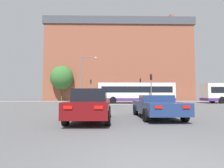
{
  "coord_description": "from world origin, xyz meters",
  "views": [
    {
      "loc": [
        -1.01,
        -2.95,
        1.29
      ],
      "look_at": [
        -0.51,
        23.27,
        2.89
      ],
      "focal_mm": 28.0,
      "sensor_mm": 36.0,
      "label": 1
    }
  ],
  "objects_px": {
    "car_saloon_left": "(91,105)",
    "bus_crossing_lead": "(136,92)",
    "car_roadster_right": "(156,106)",
    "pedestrian_waiting": "(161,97)",
    "traffic_light_far_right": "(140,86)",
    "traffic_light_near_right": "(151,84)",
    "traffic_light_far_left": "(91,87)",
    "street_lamp_junction": "(84,74)"
  },
  "relations": [
    {
      "from": "traffic_light_near_right",
      "to": "pedestrian_waiting",
      "type": "bearing_deg",
      "value": 67.48
    },
    {
      "from": "car_roadster_right",
      "to": "traffic_light_far_left",
      "type": "height_order",
      "value": "traffic_light_far_left"
    },
    {
      "from": "car_saloon_left",
      "to": "bus_crossing_lead",
      "type": "distance_m",
      "value": 18.5
    },
    {
      "from": "car_saloon_left",
      "to": "traffic_light_far_right",
      "type": "distance_m",
      "value": 25.83
    },
    {
      "from": "bus_crossing_lead",
      "to": "street_lamp_junction",
      "type": "distance_m",
      "value": 8.41
    },
    {
      "from": "bus_crossing_lead",
      "to": "pedestrian_waiting",
      "type": "xyz_separation_m",
      "value": [
        6.44,
        8.51,
        -0.73
      ]
    },
    {
      "from": "car_saloon_left",
      "to": "bus_crossing_lead",
      "type": "relative_size",
      "value": 0.41
    },
    {
      "from": "traffic_light_near_right",
      "to": "pedestrian_waiting",
      "type": "height_order",
      "value": "traffic_light_near_right"
    },
    {
      "from": "car_saloon_left",
      "to": "traffic_light_far_right",
      "type": "height_order",
      "value": "traffic_light_far_right"
    },
    {
      "from": "traffic_light_far_left",
      "to": "pedestrian_waiting",
      "type": "height_order",
      "value": "traffic_light_far_left"
    },
    {
      "from": "bus_crossing_lead",
      "to": "traffic_light_far_left",
      "type": "distance_m",
      "value": 10.41
    },
    {
      "from": "car_saloon_left",
      "to": "traffic_light_near_right",
      "type": "distance_m",
      "value": 16.15
    },
    {
      "from": "pedestrian_waiting",
      "to": "bus_crossing_lead",
      "type": "bearing_deg",
      "value": 77.94
    },
    {
      "from": "bus_crossing_lead",
      "to": "pedestrian_waiting",
      "type": "bearing_deg",
      "value": 142.91
    },
    {
      "from": "traffic_light_far_left",
      "to": "street_lamp_junction",
      "type": "distance_m",
      "value": 6.74
    },
    {
      "from": "street_lamp_junction",
      "to": "pedestrian_waiting",
      "type": "height_order",
      "value": "street_lamp_junction"
    },
    {
      "from": "bus_crossing_lead",
      "to": "traffic_light_near_right",
      "type": "xyz_separation_m",
      "value": [
        1.59,
        -3.18,
        1.12
      ]
    },
    {
      "from": "car_roadster_right",
      "to": "street_lamp_junction",
      "type": "height_order",
      "value": "street_lamp_junction"
    },
    {
      "from": "car_saloon_left",
      "to": "traffic_light_near_right",
      "type": "bearing_deg",
      "value": 66.65
    },
    {
      "from": "car_saloon_left",
      "to": "bus_crossing_lead",
      "type": "bearing_deg",
      "value": 75.22
    },
    {
      "from": "car_roadster_right",
      "to": "traffic_light_far_right",
      "type": "distance_m",
      "value": 24.14
    },
    {
      "from": "bus_crossing_lead",
      "to": "street_lamp_junction",
      "type": "relative_size",
      "value": 1.55
    },
    {
      "from": "traffic_light_far_left",
      "to": "street_lamp_junction",
      "type": "bearing_deg",
      "value": -92.69
    },
    {
      "from": "car_saloon_left",
      "to": "car_roadster_right",
      "type": "distance_m",
      "value": 3.69
    },
    {
      "from": "traffic_light_near_right",
      "to": "traffic_light_far_left",
      "type": "bearing_deg",
      "value": 131.97
    },
    {
      "from": "traffic_light_near_right",
      "to": "pedestrian_waiting",
      "type": "distance_m",
      "value": 12.79
    },
    {
      "from": "traffic_light_near_right",
      "to": "traffic_light_far_right",
      "type": "bearing_deg",
      "value": 87.73
    },
    {
      "from": "traffic_light_near_right",
      "to": "traffic_light_far_left",
      "type": "xyz_separation_m",
      "value": [
        -9.18,
        10.2,
        0.05
      ]
    },
    {
      "from": "traffic_light_far_right",
      "to": "traffic_light_near_right",
      "type": "relative_size",
      "value": 1.09
    },
    {
      "from": "car_roadster_right",
      "to": "bus_crossing_lead",
      "type": "bearing_deg",
      "value": 83.79
    },
    {
      "from": "car_roadster_right",
      "to": "traffic_light_near_right",
      "type": "relative_size",
      "value": 1.14
    },
    {
      "from": "traffic_light_near_right",
      "to": "bus_crossing_lead",
      "type": "bearing_deg",
      "value": 116.49
    },
    {
      "from": "car_roadster_right",
      "to": "traffic_light_far_left",
      "type": "distance_m",
      "value": 24.69
    },
    {
      "from": "car_roadster_right",
      "to": "pedestrian_waiting",
      "type": "height_order",
      "value": "pedestrian_waiting"
    },
    {
      "from": "street_lamp_junction",
      "to": "pedestrian_waiting",
      "type": "distance_m",
      "value": 16.81
    },
    {
      "from": "car_roadster_right",
      "to": "pedestrian_waiting",
      "type": "bearing_deg",
      "value": 71.45
    },
    {
      "from": "traffic_light_far_left",
      "to": "pedestrian_waiting",
      "type": "distance_m",
      "value": 14.23
    },
    {
      "from": "bus_crossing_lead",
      "to": "traffic_light_far_right",
      "type": "height_order",
      "value": "traffic_light_far_right"
    },
    {
      "from": "traffic_light_far_right",
      "to": "bus_crossing_lead",
      "type": "bearing_deg",
      "value": -105.91
    },
    {
      "from": "pedestrian_waiting",
      "to": "traffic_light_far_right",
      "type": "bearing_deg",
      "value": 44.06
    },
    {
      "from": "traffic_light_near_right",
      "to": "pedestrian_waiting",
      "type": "xyz_separation_m",
      "value": [
        4.85,
        11.69,
        -1.84
      ]
    },
    {
      "from": "car_saloon_left",
      "to": "traffic_light_near_right",
      "type": "xyz_separation_m",
      "value": [
        6.61,
        14.61,
        1.97
      ]
    }
  ]
}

